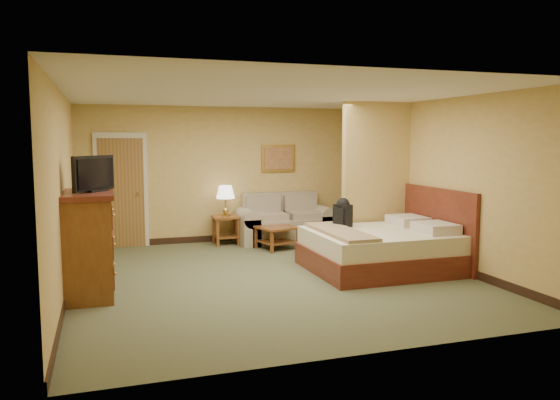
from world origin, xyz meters
name	(u,v)px	position (x,y,z in m)	size (l,w,h in m)	color
floor	(271,277)	(0.00, 0.00, 0.00)	(6.00, 6.00, 0.00)	#4E5336
ceiling	(271,94)	(0.00, 0.00, 2.60)	(6.00, 6.00, 0.00)	white
back_wall	(226,175)	(0.00, 3.00, 1.30)	(5.50, 0.02, 2.60)	tan
left_wall	(63,193)	(-2.75, 0.00, 1.30)	(0.02, 6.00, 2.60)	tan
right_wall	(438,183)	(2.75, 0.00, 1.30)	(0.02, 6.00, 2.60)	tan
partition	(376,179)	(2.15, 0.93, 1.30)	(1.20, 0.15, 2.60)	tan
door	(121,191)	(-1.95, 2.96, 1.03)	(0.94, 0.16, 2.10)	beige
baseboard	(226,238)	(0.00, 2.99, 0.06)	(5.50, 0.02, 0.12)	black
loveseat	(285,226)	(1.07, 2.58, 0.30)	(1.85, 0.86, 0.94)	gray
side_table	(226,225)	(-0.08, 2.65, 0.36)	(0.49, 0.49, 0.54)	brown
table_lamp	(225,193)	(-0.08, 2.65, 0.98)	(0.35, 0.35, 0.57)	#AE8E40
coffee_table	(277,233)	(0.69, 1.91, 0.30)	(0.79, 0.79, 0.42)	brown
wall_picture	(278,158)	(1.07, 2.97, 1.60)	(0.70, 0.04, 0.55)	#B78E3F
dresser	(88,243)	(-2.48, -0.16, 0.67)	(0.65, 1.24, 1.32)	brown
tv	(94,175)	(-2.38, -0.16, 1.53)	(0.50, 0.62, 0.45)	black
bed	(387,248)	(1.81, -0.10, 0.33)	(2.22, 1.89, 1.22)	#541D13
backpack	(343,211)	(1.33, 0.47, 0.84)	(0.27, 0.32, 0.46)	black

